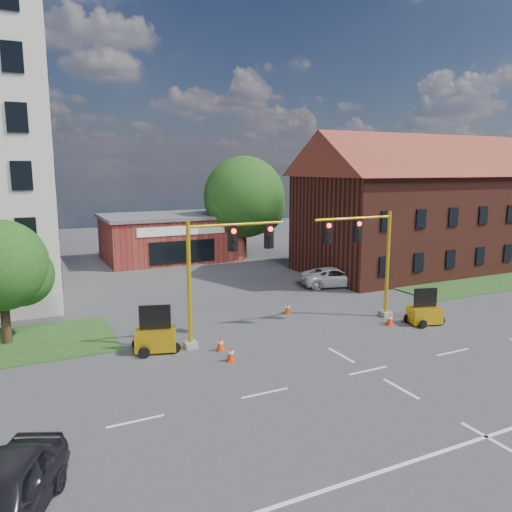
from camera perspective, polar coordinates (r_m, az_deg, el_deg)
name	(u,v)px	position (r m, az deg, el deg)	size (l,w,h in m)	color
ground	(368,371)	(22.56, 12.73, -12.65)	(120.00, 120.00, 0.00)	#414143
grass_verge_ne	(485,285)	(40.99, 24.68, -2.99)	(14.00, 4.00, 0.08)	#234A1B
lane_markings	(419,399)	(20.52, 18.13, -15.26)	(60.00, 36.00, 0.01)	white
brick_shop	(170,237)	(48.40, -9.85, 2.19)	(12.40, 8.40, 4.30)	maroon
townhouse_row	(421,200)	(44.89, 18.32, 6.07)	(21.00, 11.00, 11.50)	#542419
tree_large	(248,199)	(47.75, -0.97, 6.48)	(8.08, 7.69, 9.78)	#342213
tree_nw_front	(6,268)	(27.13, -26.65, -1.26)	(4.66, 4.44, 6.19)	#342213
signal_mast_west	(221,266)	(24.29, -3.99, -1.12)	(5.30, 0.60, 6.20)	gray
signal_mast_east	(365,253)	(28.65, 12.38, 0.37)	(5.30, 0.60, 6.20)	gray
trailer_west	(156,337)	(24.45, -11.39, -9.11)	(2.18, 1.76, 2.15)	gold
trailer_east	(424,313)	(29.58, 18.70, -6.21)	(1.95, 1.56, 1.94)	gold
cone_a	(231,354)	(22.91, -2.89, -11.13)	(0.40, 0.40, 0.70)	red
cone_b	(220,344)	(24.17, -4.10, -10.00)	(0.40, 0.40, 0.70)	red
cone_c	(390,319)	(28.83, 15.05, -7.00)	(0.40, 0.40, 0.70)	red
cone_d	(288,308)	(30.08, 3.64, -5.96)	(0.40, 0.40, 0.70)	red
pickup_white	(335,277)	(37.27, 8.99, -2.38)	(2.31, 5.00, 1.39)	white
sedan_dark	(3,496)	(14.63, -26.96, -23.23)	(1.94, 4.83, 1.65)	#232227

